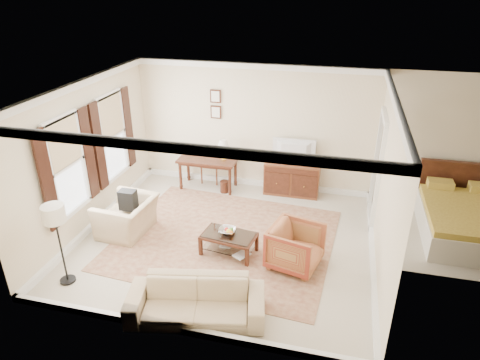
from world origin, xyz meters
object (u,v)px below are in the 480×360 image
at_px(sofa, 196,296).
at_px(tv, 294,144).
at_px(club_armchair, 127,211).
at_px(coffee_table, 229,239).
at_px(striped_armchair, 296,245).
at_px(sideboard, 292,178).
at_px(writing_desk, 208,163).

bearing_deg(sofa, tv, 67.66).
bearing_deg(club_armchair, tv, 134.38).
relative_size(coffee_table, striped_armchair, 1.20).
height_order(striped_armchair, sofa, striped_armchair).
bearing_deg(coffee_table, tv, 73.50).
xyz_separation_m(tv, club_armchair, (-2.89, -2.42, -0.75)).
relative_size(striped_armchair, club_armchair, 0.79).
bearing_deg(sideboard, tv, -90.00).
height_order(tv, club_armchair, tv).
distance_m(coffee_table, club_armchair, 2.13).
bearing_deg(coffee_table, sideboard, 73.62).
xyz_separation_m(writing_desk, sofa, (1.14, -4.16, -0.24)).
relative_size(writing_desk, coffee_table, 1.33).
bearing_deg(sideboard, writing_desk, -175.05).
distance_m(sideboard, striped_armchair, 2.77).
xyz_separation_m(tv, sofa, (-0.82, -4.31, -0.83)).
relative_size(writing_desk, sofa, 0.68).
relative_size(sideboard, sofa, 0.62).
height_order(writing_desk, club_armchair, club_armchair).
bearing_deg(coffee_table, sofa, -91.44).
relative_size(writing_desk, striped_armchair, 1.59).
height_order(coffee_table, club_armchair, club_armchair).
xyz_separation_m(sideboard, sofa, (-0.82, -4.33, 0.01)).
xyz_separation_m(coffee_table, club_armchair, (-2.11, 0.21, 0.17)).
bearing_deg(tv, sideboard, -90.00).
bearing_deg(striped_armchair, club_armchair, 99.08).
bearing_deg(sofa, writing_desk, 93.82).
bearing_deg(sofa, club_armchair, 126.11).
distance_m(coffee_table, striped_armchair, 1.22).
bearing_deg(writing_desk, coffee_table, -64.50).
bearing_deg(tv, coffee_table, 73.50).
bearing_deg(striped_armchair, sideboard, 23.13).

